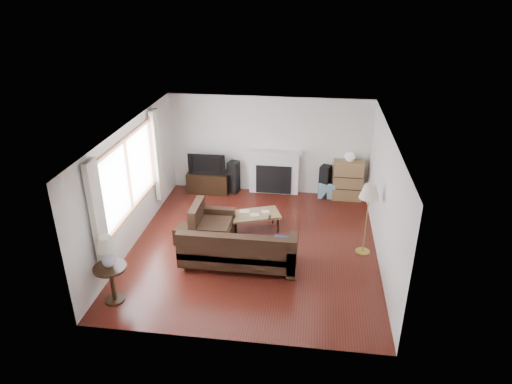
# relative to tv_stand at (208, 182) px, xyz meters

# --- Properties ---
(room) EXTENTS (5.10, 5.60, 2.54)m
(room) POSITION_rel_tv_stand_xyz_m (1.53, -2.48, 0.99)
(room) COLOR #4E1811
(room) RESTS_ON ground
(window) EXTENTS (0.12, 2.74, 1.54)m
(window) POSITION_rel_tv_stand_xyz_m (-0.92, -2.68, 1.29)
(window) COLOR brown
(window) RESTS_ON room
(curtain_near) EXTENTS (0.10, 0.35, 2.10)m
(curtain_near) POSITION_rel_tv_stand_xyz_m (-0.87, -4.20, 1.14)
(curtain_near) COLOR beige
(curtain_near) RESTS_ON room
(curtain_far) EXTENTS (0.10, 0.35, 2.10)m
(curtain_far) POSITION_rel_tv_stand_xyz_m (-0.87, -1.16, 1.14)
(curtain_far) COLOR beige
(curtain_far) RESTS_ON room
(fireplace) EXTENTS (1.40, 0.26, 1.15)m
(fireplace) POSITION_rel_tv_stand_xyz_m (1.68, 0.16, 0.31)
(fireplace) COLOR white
(fireplace) RESTS_ON room
(tv_stand) EXTENTS (1.06, 0.47, 0.53)m
(tv_stand) POSITION_rel_tv_stand_xyz_m (0.00, 0.00, 0.00)
(tv_stand) COLOR black
(tv_stand) RESTS_ON ground
(television) EXTENTS (0.94, 0.12, 0.54)m
(television) POSITION_rel_tv_stand_xyz_m (0.00, 0.00, 0.54)
(television) COLOR black
(television) RESTS_ON tv_stand
(speaker_left) EXTENTS (0.30, 0.33, 0.84)m
(speaker_left) POSITION_rel_tv_stand_xyz_m (0.66, 0.07, 0.16)
(speaker_left) COLOR black
(speaker_left) RESTS_ON ground
(speaker_right) EXTENTS (0.32, 0.35, 0.84)m
(speaker_right) POSITION_rel_tv_stand_xyz_m (2.98, 0.06, 0.16)
(speaker_right) COLOR black
(speaker_right) RESTS_ON ground
(bookshelf) EXTENTS (0.73, 0.35, 1.01)m
(bookshelf) POSITION_rel_tv_stand_xyz_m (3.53, 0.05, 0.24)
(bookshelf) COLOR olive
(bookshelf) RESTS_ON ground
(globe_lamp) EXTENTS (0.24, 0.24, 0.24)m
(globe_lamp) POSITION_rel_tv_stand_xyz_m (3.53, 0.05, 0.86)
(globe_lamp) COLOR white
(globe_lamp) RESTS_ON bookshelf
(sectional_sofa) EXTENTS (2.40, 1.76, 0.78)m
(sectional_sofa) POSITION_rel_tv_stand_xyz_m (1.34, -3.20, 0.12)
(sectional_sofa) COLOR black
(sectional_sofa) RESTS_ON ground
(coffee_table) EXTENTS (1.19, 0.91, 0.41)m
(coffee_table) POSITION_rel_tv_stand_xyz_m (1.47, -1.83, -0.06)
(coffee_table) COLOR olive
(coffee_table) RESTS_ON ground
(footstool) EXTENTS (0.53, 0.53, 0.36)m
(footstool) POSITION_rel_tv_stand_xyz_m (0.12, -2.52, -0.08)
(footstool) COLOR black
(footstool) RESTS_ON ground
(floor_lamp) EXTENTS (0.48, 0.48, 1.51)m
(floor_lamp) POSITION_rel_tv_stand_xyz_m (3.75, -2.43, 0.49)
(floor_lamp) COLOR #AA913B
(floor_lamp) RESTS_ON ground
(side_table) EXTENTS (0.55, 0.55, 0.69)m
(side_table) POSITION_rel_tv_stand_xyz_m (-0.62, -4.54, 0.08)
(side_table) COLOR black
(side_table) RESTS_ON ground
(table_lamp) EXTENTS (0.35, 0.35, 0.56)m
(table_lamp) POSITION_rel_tv_stand_xyz_m (-0.62, -4.54, 0.71)
(table_lamp) COLOR silver
(table_lamp) RESTS_ON side_table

